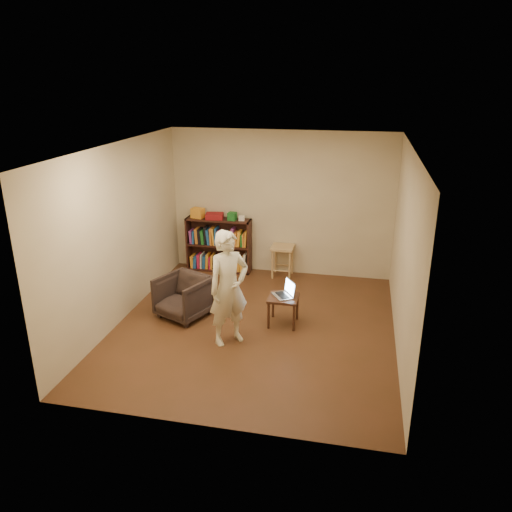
% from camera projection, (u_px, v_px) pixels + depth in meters
% --- Properties ---
extents(floor, '(4.50, 4.50, 0.00)m').
position_uv_depth(floor, '(254.00, 327.00, 7.31)').
color(floor, '#492D17').
rests_on(floor, ground).
extents(ceiling, '(4.50, 4.50, 0.00)m').
position_uv_depth(ceiling, '(254.00, 147.00, 6.42)').
color(ceiling, white).
rests_on(ceiling, wall_back).
extents(wall_back, '(4.00, 0.00, 4.00)m').
position_uv_depth(wall_back, '(281.00, 204.00, 8.93)').
color(wall_back, beige).
rests_on(wall_back, floor).
extents(wall_left, '(0.00, 4.50, 4.50)m').
position_uv_depth(wall_left, '(120.00, 234.00, 7.26)').
color(wall_left, beige).
rests_on(wall_left, floor).
extents(wall_right, '(0.00, 4.50, 4.50)m').
position_uv_depth(wall_right, '(405.00, 253.00, 6.47)').
color(wall_right, beige).
rests_on(wall_right, floor).
extents(bookshelf, '(1.20, 0.30, 1.00)m').
position_uv_depth(bookshelf, '(219.00, 248.00, 9.30)').
color(bookshelf, black).
rests_on(bookshelf, floor).
extents(box_yellow, '(0.25, 0.20, 0.18)m').
position_uv_depth(box_yellow, '(198.00, 213.00, 9.14)').
color(box_yellow, orange).
rests_on(box_yellow, bookshelf).
extents(red_cloth, '(0.34, 0.27, 0.10)m').
position_uv_depth(red_cloth, '(215.00, 216.00, 9.09)').
color(red_cloth, maroon).
rests_on(red_cloth, bookshelf).
extents(box_green, '(0.16, 0.16, 0.14)m').
position_uv_depth(box_green, '(232.00, 216.00, 9.00)').
color(box_green, '#1C6925').
rests_on(box_green, bookshelf).
extents(box_white, '(0.12, 0.12, 0.08)m').
position_uv_depth(box_white, '(242.00, 218.00, 8.99)').
color(box_white, white).
rests_on(box_white, bookshelf).
extents(stool, '(0.40, 0.40, 0.57)m').
position_uv_depth(stool, '(283.00, 252.00, 9.00)').
color(stool, '#A87B52').
rests_on(stool, floor).
extents(armchair, '(0.91, 0.92, 0.64)m').
position_uv_depth(armchair, '(183.00, 297.00, 7.53)').
color(armchair, '#2E251E').
rests_on(armchair, floor).
extents(side_table, '(0.43, 0.43, 0.44)m').
position_uv_depth(side_table, '(283.00, 301.00, 7.28)').
color(side_table, '#321610').
rests_on(side_table, floor).
extents(laptop, '(0.38, 0.40, 0.24)m').
position_uv_depth(laptop, '(285.00, 292.00, 7.27)').
color(laptop, silver).
rests_on(laptop, side_table).
extents(person, '(0.69, 0.68, 1.60)m').
position_uv_depth(person, '(229.00, 288.00, 6.65)').
color(person, beige).
rests_on(person, floor).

